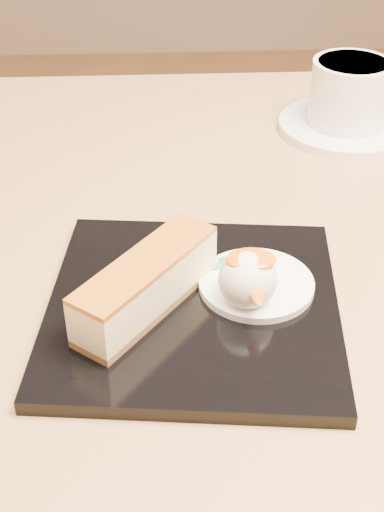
{
  "coord_description": "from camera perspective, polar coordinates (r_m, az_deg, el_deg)",
  "views": [
    {
      "loc": [
        -0.07,
        -0.51,
        1.08
      ],
      "look_at": [
        -0.05,
        -0.07,
        0.76
      ],
      "focal_mm": 50.0,
      "sensor_mm": 36.0,
      "label": 1
    }
  ],
  "objects": [
    {
      "name": "dessert_plate",
      "position": [
        0.55,
        0.11,
        -4.11
      ],
      "size": [
        0.24,
        0.24,
        0.01
      ],
      "primitive_type": "cube",
      "rotation": [
        0.0,
        0.0,
        -0.11
      ],
      "color": "black",
      "rests_on": "table"
    },
    {
      "name": "saucer",
      "position": [
        0.84,
        12.14,
        10.11
      ],
      "size": [
        0.15,
        0.15,
        0.01
      ],
      "primitive_type": "cylinder",
      "color": "white",
      "rests_on": "table"
    },
    {
      "name": "table",
      "position": [
        0.73,
        3.59,
        -9.09
      ],
      "size": [
        0.8,
        0.8,
        0.72
      ],
      "color": "black",
      "rests_on": "ground"
    },
    {
      "name": "mango_sauce",
      "position": [
        0.52,
        4.75,
        -0.26
      ],
      "size": [
        0.04,
        0.03,
        0.01
      ],
      "primitive_type": "ellipsoid",
      "color": "#FF6308",
      "rests_on": "ice_cream_scoop"
    },
    {
      "name": "coffee_cup",
      "position": [
        0.82,
        12.66,
        12.71
      ],
      "size": [
        0.12,
        0.09,
        0.07
      ],
      "rotation": [
        0.0,
        0.0,
        -0.17
      ],
      "color": "white",
      "rests_on": "saucer"
    },
    {
      "name": "cheesecake",
      "position": [
        0.53,
        -3.68,
        -2.27
      ],
      "size": [
        0.11,
        0.13,
        0.04
      ],
      "rotation": [
        0.0,
        0.0,
        0.91
      ],
      "color": "brown",
      "rests_on": "dessert_plate"
    },
    {
      "name": "mint_sprig",
      "position": [
        0.57,
        1.97,
        -0.51
      ],
      "size": [
        0.03,
        0.02,
        0.0
      ],
      "color": "green",
      "rests_on": "cream_smear"
    },
    {
      "name": "cream_smear",
      "position": [
        0.56,
        5.17,
        -2.24
      ],
      "size": [
        0.09,
        0.09,
        0.01
      ],
      "primitive_type": "cylinder",
      "color": "white",
      "rests_on": "dessert_plate"
    },
    {
      "name": "ice_cream_scoop",
      "position": [
        0.53,
        4.47,
        -1.91
      ],
      "size": [
        0.04,
        0.04,
        0.04
      ],
      "primitive_type": "sphere",
      "color": "white",
      "rests_on": "cream_smear"
    }
  ]
}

